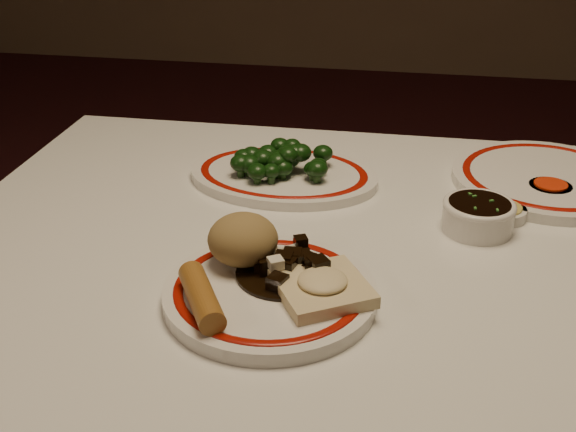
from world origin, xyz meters
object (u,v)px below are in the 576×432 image
at_px(spring_roll, 201,297).
at_px(broccoli_pile, 281,159).
at_px(dining_table, 370,315).
at_px(stirfry_heap, 289,267).
at_px(rice_mound, 243,239).
at_px(fried_wonton, 322,287).
at_px(main_plate, 270,293).
at_px(broccoli_plate, 283,175).
at_px(soy_bowl, 478,216).

height_order(spring_roll, broccoli_pile, broccoli_pile).
xyz_separation_m(dining_table, broccoli_pile, (-0.16, 0.21, 0.13)).
bearing_deg(stirfry_heap, rice_mound, 161.62).
distance_m(dining_table, fried_wonton, 0.18).
xyz_separation_m(main_plate, broccoli_plate, (-0.05, 0.34, -0.00)).
height_order(main_plate, broccoli_pile, broccoli_pile).
relative_size(stirfry_heap, soy_bowl, 1.21).
bearing_deg(main_plate, broccoli_pile, 98.38).
bearing_deg(soy_bowl, spring_roll, -138.76).
bearing_deg(main_plate, broccoli_plate, 97.74).
relative_size(rice_mound, broccoli_plate, 0.27).
relative_size(dining_table, broccoli_plate, 3.77).
xyz_separation_m(dining_table, rice_mound, (-0.16, -0.07, 0.14)).
height_order(rice_mound, spring_roll, rice_mound).
distance_m(main_plate, fried_wonton, 0.06).
xyz_separation_m(spring_roll, broccoli_pile, (0.02, 0.38, 0.01)).
relative_size(broccoli_plate, soy_bowl, 3.27).
height_order(main_plate, stirfry_heap, stirfry_heap).
bearing_deg(spring_roll, soy_bowl, 12.37).
distance_m(main_plate, broccoli_pile, 0.33).
xyz_separation_m(fried_wonton, broccoli_plate, (-0.11, 0.34, -0.02)).
relative_size(dining_table, broccoli_pile, 7.83).
xyz_separation_m(spring_roll, fried_wonton, (0.13, 0.05, -0.00)).
bearing_deg(broccoli_pile, soy_bowl, -20.12).
bearing_deg(main_plate, stirfry_heap, 62.15).
bearing_deg(soy_bowl, dining_table, -143.46).
distance_m(stirfry_heap, broccoli_plate, 0.31).
xyz_separation_m(fried_wonton, soy_bowl, (0.19, 0.22, -0.01)).
distance_m(broccoli_plate, soy_bowl, 0.32).
distance_m(main_plate, rice_mound, 0.08).
bearing_deg(stirfry_heap, broccoli_pile, 102.35).
bearing_deg(broccoli_pile, fried_wonton, -71.69).
xyz_separation_m(rice_mound, broccoli_plate, (-0.00, 0.28, -0.04)).
height_order(spring_roll, soy_bowl, spring_roll).
xyz_separation_m(main_plate, soy_bowl, (0.25, 0.22, 0.01)).
relative_size(fried_wonton, broccoli_plate, 0.42).
height_order(rice_mound, fried_wonton, rice_mound).
xyz_separation_m(spring_roll, stirfry_heap, (0.08, 0.09, -0.00)).
bearing_deg(broccoli_plate, dining_table, -53.57).
xyz_separation_m(dining_table, soy_bowl, (0.13, 0.10, 0.11)).
xyz_separation_m(main_plate, fried_wonton, (0.06, -0.00, 0.02)).
bearing_deg(spring_roll, dining_table, 15.51).
height_order(broccoli_pile, soy_bowl, broccoli_pile).
bearing_deg(dining_table, main_plate, -133.18).
xyz_separation_m(rice_mound, broccoli_pile, (-0.00, 0.28, -0.01)).
height_order(main_plate, broccoli_plate, main_plate).
relative_size(rice_mound, soy_bowl, 0.89).
bearing_deg(fried_wonton, broccoli_pile, 108.31).
distance_m(main_plate, soy_bowl, 0.33).
xyz_separation_m(broccoli_plate, broccoli_pile, (-0.00, -0.01, 0.03)).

